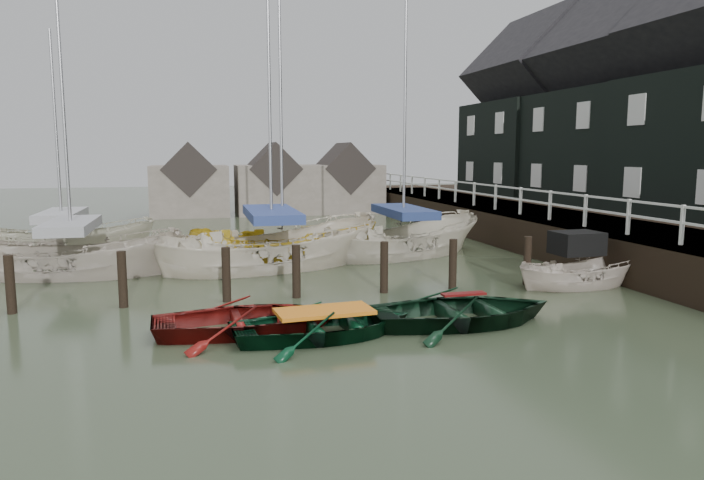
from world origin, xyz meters
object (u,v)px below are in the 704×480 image
object	(u,v)px
rowboat_dkgreen	(463,324)
sailboat_b	(272,265)
sailboat_e	(64,255)
motorboat	(579,282)
rowboat_red	(250,332)
sailboat_d	(403,253)
sailboat_c	(283,260)
rowboat_green	(324,337)
sailboat_a	(74,273)

from	to	relation	value
rowboat_dkgreen	sailboat_b	world-z (taller)	sailboat_b
rowboat_dkgreen	sailboat_e	distance (m)	15.96
rowboat_dkgreen	motorboat	bearing A→B (deg)	-59.82
rowboat_red	sailboat_d	size ratio (longest dim) A/B	0.35
rowboat_dkgreen	sailboat_e	xyz separation A→B (m)	(-10.46, 12.06, 0.06)
rowboat_dkgreen	sailboat_d	distance (m)	9.47
rowboat_red	sailboat_c	distance (m)	8.95
motorboat	sailboat_c	distance (m)	9.93
rowboat_dkgreen	sailboat_b	bearing A→B (deg)	22.16
motorboat	sailboat_e	distance (m)	17.84
sailboat_e	sailboat_d	bearing A→B (deg)	-95.63
rowboat_green	rowboat_dkgreen	world-z (taller)	rowboat_dkgreen
sailboat_d	sailboat_c	bearing A→B (deg)	69.83
sailboat_b	sailboat_e	bearing A→B (deg)	46.20
rowboat_red	sailboat_d	world-z (taller)	sailboat_d
rowboat_dkgreen	sailboat_a	size ratio (longest dim) A/B	0.40
sailboat_b	sailboat_c	size ratio (longest dim) A/B	1.08
sailboat_b	rowboat_green	bearing A→B (deg)	166.31
rowboat_dkgreen	sailboat_c	distance (m)	9.66
rowboat_green	sailboat_e	distance (m)	14.27
rowboat_red	motorboat	world-z (taller)	motorboat
sailboat_c	rowboat_red	bearing A→B (deg)	173.20
rowboat_red	sailboat_b	world-z (taller)	sailboat_b
rowboat_green	sailboat_a	size ratio (longest dim) A/B	0.36
rowboat_red	sailboat_c	xyz separation A→B (m)	(1.91, 8.75, 0.01)
rowboat_dkgreen	rowboat_green	bearing A→B (deg)	93.99
sailboat_c	rowboat_dkgreen	bearing A→B (deg)	-157.92
sailboat_d	sailboat_e	xyz separation A→B (m)	(-12.21, 2.75, -0.00)
sailboat_b	rowboat_red	bearing A→B (deg)	155.29
motorboat	sailboat_b	size ratio (longest dim) A/B	0.35
rowboat_red	sailboat_d	distance (m)	10.89
rowboat_green	motorboat	xyz separation A→B (m)	(8.00, 3.04, 0.12)
rowboat_dkgreen	rowboat_red	bearing A→B (deg)	83.60
sailboat_a	sailboat_e	world-z (taller)	sailboat_a
motorboat	rowboat_green	bearing A→B (deg)	108.53
rowboat_green	motorboat	distance (m)	8.56
motorboat	sailboat_e	size ratio (longest dim) A/B	0.41
rowboat_red	sailboat_e	world-z (taller)	sailboat_e
rowboat_dkgreen	sailboat_c	size ratio (longest dim) A/B	0.41
motorboat	sailboat_a	distance (m)	15.22
sailboat_a	sailboat_e	xyz separation A→B (m)	(-1.00, 3.93, -0.00)
rowboat_green	sailboat_e	bearing A→B (deg)	25.75
rowboat_dkgreen	sailboat_e	world-z (taller)	sailboat_e
sailboat_c	rowboat_green	bearing A→B (deg)	-177.18
sailboat_d	rowboat_dkgreen	bearing A→B (deg)	148.47
rowboat_dkgreen	sailboat_c	world-z (taller)	sailboat_c
sailboat_a	motorboat	bearing A→B (deg)	-100.79
motorboat	sailboat_d	distance (m)	7.18
sailboat_b	motorboat	bearing A→B (deg)	-136.94
rowboat_red	rowboat_green	distance (m)	1.64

